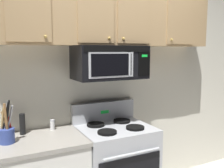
# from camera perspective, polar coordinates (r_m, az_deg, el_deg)

# --- Properties ---
(back_wall) EXTENTS (5.20, 0.10, 2.70)m
(back_wall) POSITION_cam_1_polar(r_m,az_deg,el_deg) (2.92, -2.67, 0.69)
(back_wall) COLOR silver
(back_wall) RESTS_ON ground_plane
(stove_range) EXTENTS (0.76, 0.69, 1.12)m
(stove_range) POSITION_cam_1_polar(r_m,az_deg,el_deg) (2.85, 0.63, -18.02)
(stove_range) COLOR #B7BABF
(stove_range) RESTS_ON ground_plane
(over_range_microwave) EXTENTS (0.76, 0.43, 0.35)m
(over_range_microwave) POSITION_cam_1_polar(r_m,az_deg,el_deg) (2.68, -0.50, 4.91)
(over_range_microwave) COLOR black
(upper_cabinets) EXTENTS (2.50, 0.36, 0.55)m
(upper_cabinets) POSITION_cam_1_polar(r_m,az_deg,el_deg) (2.72, -0.81, 14.43)
(upper_cabinets) COLOR tan
(utensil_crock_blue) EXTENTS (0.13, 0.13, 0.38)m
(utensil_crock_blue) POSITION_cam_1_polar(r_m,az_deg,el_deg) (2.40, -22.64, -9.91)
(utensil_crock_blue) COLOR #384C9E
(utensil_crock_blue) RESTS_ON counter_segment
(salt_shaker) EXTENTS (0.05, 0.05, 0.11)m
(salt_shaker) POSITION_cam_1_polar(r_m,az_deg,el_deg) (2.66, -13.30, -8.95)
(salt_shaker) COLOR white
(salt_shaker) RESTS_ON counter_segment
(pepper_mill) EXTENTS (0.05, 0.05, 0.20)m
(pepper_mill) POSITION_cam_1_polar(r_m,az_deg,el_deg) (2.59, -19.57, -8.51)
(pepper_mill) COLOR black
(pepper_mill) RESTS_ON counter_segment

